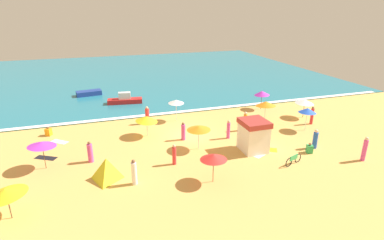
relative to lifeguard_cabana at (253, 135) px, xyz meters
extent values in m
plane|color=#E0A856|center=(-4.15, 4.58, -1.33)|extent=(60.00, 60.00, 0.00)
cube|color=teal|center=(-4.15, 32.58, -1.28)|extent=(60.00, 44.00, 0.10)
cube|color=white|center=(-4.15, 10.88, -1.22)|extent=(57.00, 0.70, 0.01)
cube|color=white|center=(0.00, 0.00, -0.23)|extent=(1.90, 2.10, 2.19)
cube|color=#A5332D|center=(0.00, 0.00, 1.07)|extent=(2.02, 2.25, 0.41)
cylinder|color=#4C3823|center=(6.11, 9.28, -0.30)|extent=(0.05, 0.05, 2.06)
cone|color=#B733C6|center=(6.11, 9.28, 0.54)|extent=(2.10, 2.09, 0.57)
cylinder|color=silver|center=(-7.60, 5.57, -0.41)|extent=(0.05, 0.05, 1.83)
cone|color=yellow|center=(-7.60, 5.57, 0.31)|extent=(2.64, 2.62, 0.66)
cylinder|color=silver|center=(6.84, 2.34, -0.26)|extent=(0.05, 0.05, 2.13)
cone|color=blue|center=(6.84, 2.34, 0.64)|extent=(2.31, 2.31, 0.50)
cylinder|color=silver|center=(4.14, 5.18, -0.22)|extent=(0.05, 0.05, 2.21)
cone|color=orange|center=(4.14, 5.18, 0.71)|extent=(2.38, 2.39, 0.55)
cylinder|color=#4C3823|center=(-16.79, -3.47, -0.42)|extent=(0.05, 0.05, 1.82)
cone|color=yellow|center=(-16.79, -3.47, 0.35)|extent=(2.47, 2.45, 0.63)
cylinder|color=#4C3823|center=(-4.82, -3.42, -0.33)|extent=(0.05, 0.05, 1.99)
cone|color=red|center=(-4.82, -3.42, 0.52)|extent=(2.11, 2.12, 0.46)
cylinder|color=#4C3823|center=(8.91, 5.43, -0.38)|extent=(0.05, 0.05, 1.90)
cone|color=white|center=(8.91, 5.43, 0.41)|extent=(2.65, 2.66, 0.52)
cylinder|color=#4C3823|center=(-15.64, 1.99, -0.31)|extent=(0.05, 0.05, 2.04)
cone|color=#B733C6|center=(-15.64, 1.99, 0.59)|extent=(2.64, 2.63, 0.50)
cylinder|color=silver|center=(-4.06, 8.60, -0.25)|extent=(0.05, 0.05, 2.15)
cone|color=white|center=(-4.06, 8.60, 0.70)|extent=(1.79, 1.80, 0.41)
cylinder|color=silver|center=(-4.08, 1.63, -0.36)|extent=(0.05, 0.05, 1.94)
cone|color=orange|center=(-4.08, 1.63, 0.50)|extent=(2.50, 2.49, 0.36)
pyramid|color=yellow|center=(-11.47, -0.73, -0.59)|extent=(2.15, 2.50, 1.47)
torus|color=black|center=(2.24, -2.86, -1.00)|extent=(0.70, 0.29, 0.72)
torus|color=black|center=(1.20, -3.22, -1.00)|extent=(0.70, 0.29, 0.72)
cube|color=green|center=(1.72, -3.04, -0.78)|extent=(0.85, 0.34, 0.36)
cylinder|color=#D84CA5|center=(7.12, -4.14, -0.49)|extent=(0.37, 0.37, 1.68)
sphere|color=beige|center=(7.12, -4.14, 0.47)|extent=(0.26, 0.26, 0.26)
cube|color=orange|center=(-16.10, 8.44, -1.00)|extent=(0.62, 0.62, 0.65)
sphere|color=brown|center=(-16.10, 8.44, -0.58)|extent=(0.22, 0.22, 0.22)
cylinder|color=red|center=(-7.03, 8.64, -0.55)|extent=(0.54, 0.54, 1.55)
sphere|color=beige|center=(-7.03, 8.64, 0.34)|extent=(0.26, 0.26, 0.26)
cube|color=green|center=(4.11, -1.80, -1.00)|extent=(0.57, 0.57, 0.65)
sphere|color=#9E6B47|center=(4.11, -1.80, -0.58)|extent=(0.22, 0.22, 0.22)
cylinder|color=#D84CA5|center=(-12.52, 2.01, -0.61)|extent=(0.56, 0.56, 1.44)
sphere|color=brown|center=(-12.52, 2.01, 0.22)|extent=(0.23, 0.23, 0.23)
cylinder|color=#D84CA5|center=(-4.75, 3.77, -0.63)|extent=(0.52, 0.52, 1.40)
sphere|color=brown|center=(-4.75, 3.77, 0.18)|extent=(0.25, 0.25, 0.25)
cylinder|color=blue|center=(5.06, -1.19, -0.64)|extent=(0.54, 0.54, 1.38)
sphere|color=beige|center=(5.06, -1.19, 0.18)|extent=(0.28, 0.28, 0.28)
cylinder|color=#D84CA5|center=(-0.87, 2.85, -0.61)|extent=(0.35, 0.35, 1.43)
sphere|color=#DBA884|center=(-0.87, 2.85, 0.22)|extent=(0.26, 0.26, 0.26)
cylinder|color=red|center=(8.45, 3.52, -0.53)|extent=(0.41, 0.41, 1.60)
sphere|color=#9E6B47|center=(8.45, 3.52, 0.38)|extent=(0.22, 0.22, 0.22)
cylinder|color=white|center=(-9.82, -2.11, -0.55)|extent=(0.42, 0.42, 1.56)
sphere|color=brown|center=(-9.82, -2.11, 0.34)|extent=(0.24, 0.24, 0.24)
cylinder|color=orange|center=(1.38, 4.06, -0.54)|extent=(0.45, 0.45, 1.57)
sphere|color=beige|center=(1.38, 4.06, 0.37)|extent=(0.28, 0.28, 0.28)
cylinder|color=red|center=(-6.64, -0.29, -0.64)|extent=(0.39, 0.39, 1.37)
sphere|color=#DBA884|center=(-6.64, -0.29, 0.15)|extent=(0.24, 0.24, 0.24)
cube|color=black|center=(-15.85, 3.72, -1.32)|extent=(1.78, 1.40, 0.01)
cube|color=white|center=(-15.08, 6.64, -1.32)|extent=(1.61, 1.51, 0.01)
cube|color=white|center=(0.11, -0.79, -1.32)|extent=(1.54, 1.38, 0.01)
cube|color=orange|center=(1.25, -0.29, -1.32)|extent=(1.66, 1.40, 0.01)
cube|color=navy|center=(-12.51, 21.01, -0.93)|extent=(3.27, 1.79, 0.59)
cube|color=red|center=(-8.43, 16.00, -0.96)|extent=(4.16, 1.69, 0.54)
cube|color=silver|center=(-8.43, 16.00, -0.29)|extent=(1.49, 0.88, 0.80)
camera|label=1|loc=(-11.61, -19.80, 9.64)|focal=28.54mm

